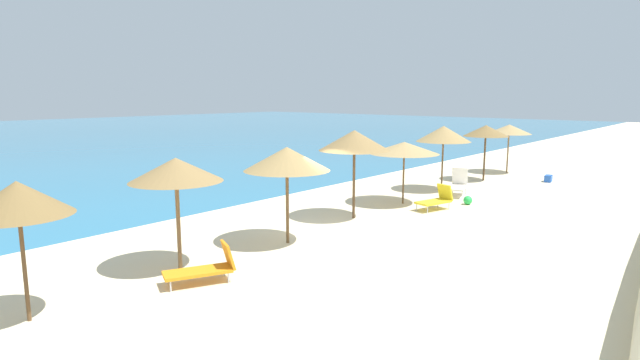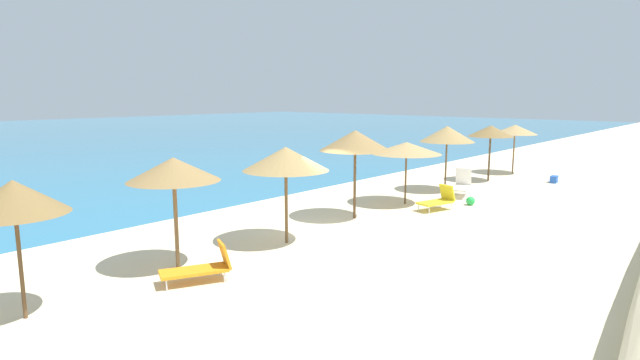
% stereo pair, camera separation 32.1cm
% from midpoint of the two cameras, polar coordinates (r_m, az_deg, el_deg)
% --- Properties ---
extents(ground_plane, '(160.00, 160.00, 0.00)m').
position_cam_midpoint_polar(ground_plane, '(15.62, 1.32, -6.14)').
color(ground_plane, beige).
extents(beach_umbrella_2, '(1.91, 1.91, 2.67)m').
position_cam_midpoint_polar(beach_umbrella_2, '(10.85, -30.21, -1.69)').
color(beach_umbrella_2, brown).
rests_on(beach_umbrella_2, ground_plane).
extents(beach_umbrella_3, '(2.23, 2.23, 2.73)m').
position_cam_midpoint_polar(beach_umbrella_3, '(12.68, -15.30, 1.12)').
color(beach_umbrella_3, brown).
rests_on(beach_umbrella_3, ground_plane).
extents(beach_umbrella_4, '(2.44, 2.44, 2.77)m').
position_cam_midpoint_polar(beach_umbrella_4, '(14.36, -3.20, 2.36)').
color(beach_umbrella_4, brown).
rests_on(beach_umbrella_4, ground_plane).
extents(beach_umbrella_5, '(2.42, 2.42, 3.03)m').
position_cam_midpoint_polar(beach_umbrella_5, '(17.31, 4.47, 4.40)').
color(beach_umbrella_5, brown).
rests_on(beach_umbrella_5, ground_plane).
extents(beach_umbrella_6, '(2.69, 2.69, 2.42)m').
position_cam_midpoint_polar(beach_umbrella_6, '(19.95, 10.06, 3.51)').
color(beach_umbrella_6, brown).
rests_on(beach_umbrella_6, ground_plane).
extents(beach_umbrella_7, '(2.37, 2.37, 2.86)m').
position_cam_midpoint_polar(beach_umbrella_7, '(23.05, 14.36, 4.98)').
color(beach_umbrella_7, brown).
rests_on(beach_umbrella_7, ground_plane).
extents(beach_umbrella_8, '(2.18, 2.18, 2.74)m').
position_cam_midpoint_polar(beach_umbrella_8, '(26.37, 18.81, 5.17)').
color(beach_umbrella_8, brown).
rests_on(beach_umbrella_8, ground_plane).
extents(beach_umbrella_9, '(2.32, 2.32, 2.62)m').
position_cam_midpoint_polar(beach_umbrella_9, '(29.44, 21.18, 5.25)').
color(beach_umbrella_9, brown).
rests_on(beach_umbrella_9, ground_plane).
extents(lounge_chair_0, '(1.67, 1.21, 0.89)m').
position_cam_midpoint_polar(lounge_chair_0, '(12.03, -12.27, -9.41)').
color(lounge_chair_0, orange).
rests_on(lounge_chair_0, ground_plane).
extents(lounge_chair_1, '(1.55, 1.04, 1.15)m').
position_cam_midpoint_polar(lounge_chair_1, '(22.28, 15.89, -0.47)').
color(lounge_chair_1, white).
rests_on(lounge_chair_1, ground_plane).
extents(lounge_chair_2, '(1.52, 0.99, 0.91)m').
position_cam_midpoint_polar(lounge_chair_2, '(19.38, 13.51, -2.16)').
color(lounge_chair_2, yellow).
rests_on(lounge_chair_2, ground_plane).
extents(beach_ball, '(0.34, 0.34, 0.34)m').
position_cam_midpoint_polar(beach_ball, '(20.58, 16.84, -2.24)').
color(beach_ball, green).
rests_on(beach_ball, ground_plane).
extents(cooler_box, '(0.61, 0.37, 0.33)m').
position_cam_midpoint_polar(cooler_box, '(27.27, 24.91, 0.07)').
color(cooler_box, blue).
rests_on(cooler_box, ground_plane).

